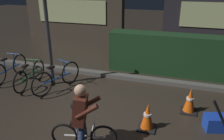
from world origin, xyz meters
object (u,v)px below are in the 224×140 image
object	(u,v)px
street_post	(49,40)
closed_umbrella	(223,120)
parked_bike_center_left	(57,78)
cyclist	(82,117)
blue_crate	(216,123)
parked_bike_leftmost	(9,69)
traffic_cone_near	(147,117)
parked_bike_left_mid	(30,75)
traffic_cone_far	(190,101)

from	to	relation	value
street_post	closed_umbrella	bearing A→B (deg)	-14.81
parked_bike_center_left	cyclist	size ratio (longest dim) A/B	1.27
street_post	blue_crate	size ratio (longest dim) A/B	5.96
blue_crate	cyclist	size ratio (longest dim) A/B	0.35
parked_bike_leftmost	parked_bike_center_left	xyz separation A→B (m)	(1.75, -0.20, 0.01)
street_post	traffic_cone_near	world-z (taller)	street_post
parked_bike_left_mid	parked_bike_center_left	xyz separation A→B (m)	(0.86, 0.02, 0.02)
traffic_cone_near	closed_umbrella	xyz separation A→B (m)	(1.38, 0.15, 0.11)
blue_crate	closed_umbrella	size ratio (longest dim) A/B	0.52
parked_bike_left_mid	closed_umbrella	size ratio (longest dim) A/B	1.81
closed_umbrella	traffic_cone_far	bearing A→B (deg)	-50.73
parked_bike_center_left	closed_umbrella	bearing A→B (deg)	-83.37
traffic_cone_near	cyclist	distance (m)	1.39
parked_bike_center_left	closed_umbrella	distance (m)	4.12
parked_bike_leftmost	traffic_cone_far	xyz separation A→B (m)	(5.21, -0.30, -0.05)
parked_bike_center_left	street_post	bearing A→B (deg)	68.16
parked_bike_left_mid	parked_bike_leftmost	bearing A→B (deg)	71.33
blue_crate	closed_umbrella	bearing A→B (deg)	-78.07
parked_bike_leftmost	cyclist	world-z (taller)	cyclist
parked_bike_center_left	traffic_cone_near	world-z (taller)	parked_bike_center_left
parked_bike_left_mid	blue_crate	world-z (taller)	parked_bike_left_mid
parked_bike_leftmost	closed_umbrella	world-z (taller)	closed_umbrella
parked_bike_center_left	closed_umbrella	xyz separation A→B (m)	(4.03, -0.87, 0.04)
parked_bike_leftmost	cyclist	bearing A→B (deg)	-123.53
parked_bike_left_mid	traffic_cone_far	world-z (taller)	parked_bike_left_mid
traffic_cone_near	closed_umbrella	bearing A→B (deg)	6.21
traffic_cone_far	cyclist	size ratio (longest dim) A/B	0.47
street_post	blue_crate	bearing A→B (deg)	-11.83
traffic_cone_near	cyclist	bearing A→B (deg)	-138.73
street_post	closed_umbrella	distance (m)	4.59
parked_bike_left_mid	cyclist	world-z (taller)	cyclist
street_post	parked_bike_center_left	distance (m)	1.05
street_post	cyclist	distance (m)	3.02
parked_bike_center_left	parked_bike_left_mid	bearing A→B (deg)	110.36
blue_crate	street_post	bearing A→B (deg)	168.17
traffic_cone_far	cyclist	distance (m)	2.59
closed_umbrella	cyclist	bearing A→B (deg)	26.21
parked_bike_left_mid	cyclist	bearing A→B (deg)	-131.77
closed_umbrella	parked_bike_leftmost	bearing A→B (deg)	-7.77
traffic_cone_near	traffic_cone_far	distance (m)	1.23
street_post	parked_bike_leftmost	world-z (taller)	street_post
parked_bike_leftmost	cyclist	size ratio (longest dim) A/B	1.27
parked_bike_leftmost	parked_bike_left_mid	distance (m)	0.92
parked_bike_left_mid	traffic_cone_near	distance (m)	3.65
street_post	closed_umbrella	world-z (taller)	street_post
traffic_cone_far	blue_crate	world-z (taller)	traffic_cone_far
parked_bike_left_mid	closed_umbrella	bearing A→B (deg)	-104.58
street_post	cyclist	size ratio (longest dim) A/B	2.10
cyclist	closed_umbrella	xyz separation A→B (m)	(2.39, 1.04, -0.24)
street_post	parked_bike_center_left	bearing A→B (deg)	-40.71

